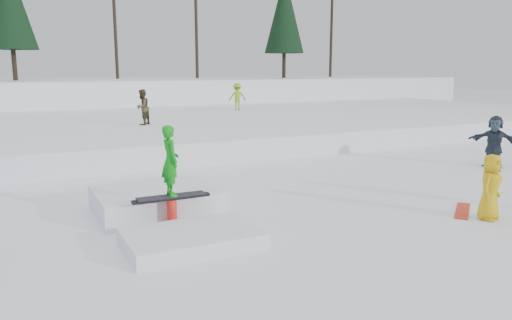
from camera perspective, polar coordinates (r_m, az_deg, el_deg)
name	(u,v)px	position (r m, az deg, el deg)	size (l,w,h in m)	color
ground	(278,233)	(10.02, 2.56, -8.31)	(120.00, 120.00, 0.00)	white
snow_berm	(78,96)	(38.62, -19.69, 6.89)	(60.00, 14.00, 2.40)	white
snow_midrise	(117,128)	(24.88, -15.61, 3.59)	(50.00, 18.00, 0.80)	white
treeline	(165,9)	(38.36, -10.38, 16.66)	(40.24, 4.22, 10.50)	black
walker_olive	(142,107)	(22.04, -12.87, 5.90)	(0.74, 0.58, 1.52)	#3D351C
walker_ygreen	(237,97)	(29.18, -2.15, 7.26)	(1.01, 0.58, 1.56)	#7AB21B
spectator_yellow	(490,187)	(11.80, 25.21, -2.82)	(0.70, 0.45, 1.43)	gold
spectator_dark	(494,141)	(18.17, 25.57, 1.94)	(1.58, 0.50, 1.70)	#263340
loose_board_red	(462,211)	(12.38, 22.52, -5.37)	(1.40, 0.28, 0.03)	red
jib_rail_feature	(164,207)	(10.89, -10.47, -5.27)	(2.60, 4.40, 2.11)	white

